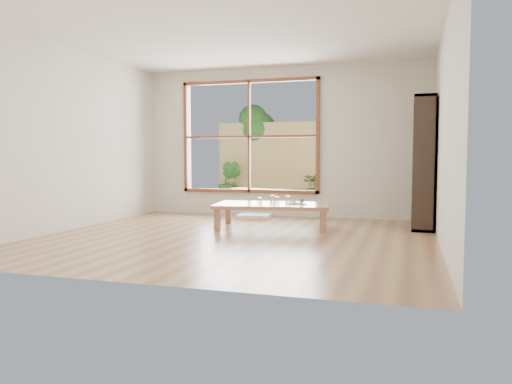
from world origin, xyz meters
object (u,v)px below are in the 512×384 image
Objects in this scene: low_table at (272,206)px; garden_bench at (259,192)px; food_tray at (297,203)px; bookshelf at (424,163)px.

garden_bench reaches higher than low_table.
food_tray reaches higher than low_table.
bookshelf is 1.90m from food_tray.
food_tray is 0.25× the size of garden_bench.
low_table is at bearing -164.25° from bookshelf.
low_table is 1.38× the size of garden_bench.
low_table is 2.27m from bookshelf.
garden_bench is at bearing 102.89° from low_table.
low_table is at bearing 169.60° from food_tray.
garden_bench is at bearing 101.36° from food_tray.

